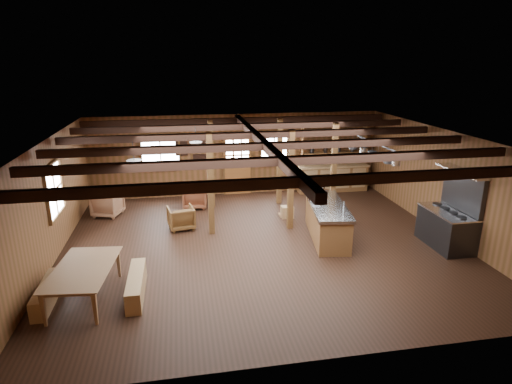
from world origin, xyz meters
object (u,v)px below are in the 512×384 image
kitchen_island (327,221)px  dining_table (87,284)px  armchair_b (195,197)px  armchair_c (108,204)px  commercial_range (449,222)px  armchair_a (181,218)px

kitchen_island → dining_table: size_ratio=1.33×
kitchen_island → dining_table: kitchen_island is taller
kitchen_island → armchair_b: bearing=146.4°
dining_table → armchair_c: (-0.30, 4.89, 0.01)m
commercial_range → armchair_c: commercial_range is taller
dining_table → armchair_b: dining_table is taller
kitchen_island → commercial_range: size_ratio=1.31×
armchair_b → armchair_c: 2.66m
armchair_b → armchair_c: bearing=11.9°
commercial_range → armchair_c: size_ratio=2.53×
armchair_b → armchair_a: bearing=81.0°
commercial_range → armchair_c: (-8.85, 3.83, -0.28)m
commercial_range → dining_table: size_ratio=1.01×
armchair_b → armchair_c: size_ratio=0.95×
armchair_c → armchair_b: bearing=-155.7°
dining_table → armchair_a: size_ratio=2.77×
kitchen_island → commercial_range: (2.85, -1.05, 0.16)m
kitchen_island → armchair_c: bearing=163.9°
commercial_range → armchair_b: commercial_range is taller
armchair_a → armchair_c: 2.63m
armchair_a → kitchen_island: bearing=150.3°
kitchen_island → commercial_range: 3.04m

